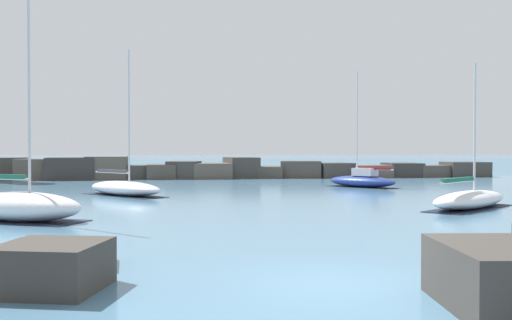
{
  "coord_description": "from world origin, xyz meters",
  "views": [
    {
      "loc": [
        -3.64,
        -12.94,
        3.16
      ],
      "look_at": [
        2.54,
        31.86,
        2.29
      ],
      "focal_mm": 40.0,
      "sensor_mm": 36.0,
      "label": 1
    }
  ],
  "objects_px": {
    "sailboat_moored_3": "(124,188)",
    "sailboat_moored_1": "(362,180)",
    "sailboat_moored_0": "(21,206)",
    "sailboat_moored_2": "(470,199)"
  },
  "relations": [
    {
      "from": "sailboat_moored_3",
      "to": "sailboat_moored_1",
      "type": "bearing_deg",
      "value": 17.53
    },
    {
      "from": "sailboat_moored_0",
      "to": "sailboat_moored_3",
      "type": "bearing_deg",
      "value": 76.7
    },
    {
      "from": "sailboat_moored_1",
      "to": "sailboat_moored_2",
      "type": "xyz_separation_m",
      "value": [
        0.23,
        -17.12,
        -0.1
      ]
    },
    {
      "from": "sailboat_moored_0",
      "to": "sailboat_moored_3",
      "type": "relative_size",
      "value": 1.09
    },
    {
      "from": "sailboat_moored_0",
      "to": "sailboat_moored_2",
      "type": "distance_m",
      "value": 22.29
    },
    {
      "from": "sailboat_moored_1",
      "to": "sailboat_moored_2",
      "type": "relative_size",
      "value": 1.24
    },
    {
      "from": "sailboat_moored_0",
      "to": "sailboat_moored_2",
      "type": "height_order",
      "value": "sailboat_moored_0"
    },
    {
      "from": "sailboat_moored_1",
      "to": "sailboat_moored_3",
      "type": "bearing_deg",
      "value": -162.47
    },
    {
      "from": "sailboat_moored_0",
      "to": "sailboat_moored_1",
      "type": "height_order",
      "value": "sailboat_moored_0"
    },
    {
      "from": "sailboat_moored_1",
      "to": "sailboat_moored_0",
      "type": "bearing_deg",
      "value": -138.46
    }
  ]
}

